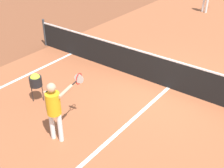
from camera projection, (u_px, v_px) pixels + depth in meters
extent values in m
plane|color=brown|center=(168.00, 88.00, 8.82)|extent=(60.00, 60.00, 0.00)
cube|color=#9E5433|center=(168.00, 88.00, 8.82)|extent=(10.62, 24.40, 0.00)
cube|color=white|center=(103.00, 146.00, 6.62)|extent=(0.10, 6.40, 0.01)
cylinder|color=#33383D|center=(45.00, 33.00, 11.39)|extent=(0.09, 0.09, 1.07)
cube|color=black|center=(170.00, 75.00, 8.59)|extent=(11.01, 0.02, 0.91)
cube|color=white|center=(172.00, 60.00, 8.34)|extent=(11.01, 0.03, 0.05)
cylinder|color=white|center=(52.00, 125.00, 6.67)|extent=(0.11, 0.11, 0.75)
cylinder|color=white|center=(60.00, 128.00, 6.59)|extent=(0.11, 0.11, 0.75)
cylinder|color=gold|center=(53.00, 104.00, 6.30)|extent=(0.32, 0.32, 0.53)
sphere|color=tan|center=(51.00, 88.00, 6.09)|extent=(0.21, 0.21, 0.21)
cylinder|color=tan|center=(47.00, 101.00, 6.36)|extent=(0.08, 0.08, 0.51)
cylinder|color=tan|center=(65.00, 91.00, 6.34)|extent=(0.19, 0.52, 0.08)
cylinder|color=black|center=(74.00, 83.00, 6.62)|extent=(0.08, 0.22, 0.03)
torus|color=red|center=(79.00, 79.00, 6.81)|extent=(0.09, 0.28, 0.28)
cylinder|color=silver|center=(79.00, 79.00, 6.81)|extent=(0.24, 0.06, 0.25)
cylinder|color=white|center=(203.00, 5.00, 15.40)|extent=(0.11, 0.11, 0.78)
cylinder|color=white|center=(207.00, 6.00, 15.24)|extent=(0.11, 0.11, 0.78)
cylinder|color=black|center=(36.00, 81.00, 7.88)|extent=(0.34, 0.34, 0.28)
cylinder|color=black|center=(32.00, 94.00, 8.06)|extent=(0.02, 0.02, 0.50)
cylinder|color=black|center=(43.00, 93.00, 8.10)|extent=(0.02, 0.02, 0.50)
sphere|color=#CCE033|center=(35.00, 79.00, 7.84)|extent=(0.29, 0.29, 0.29)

